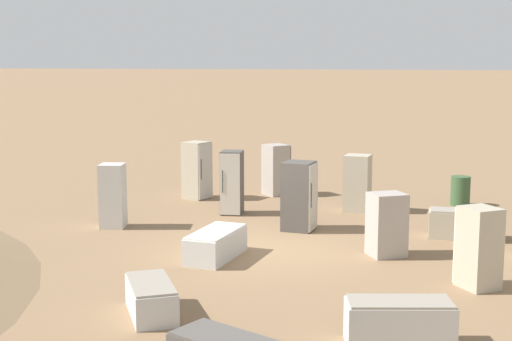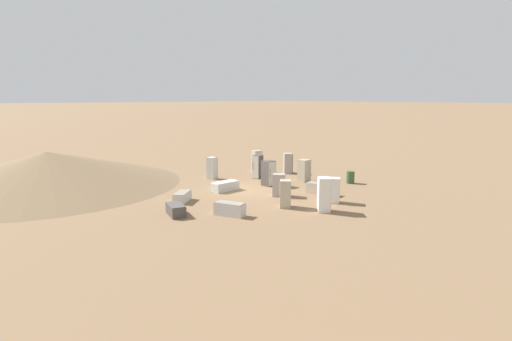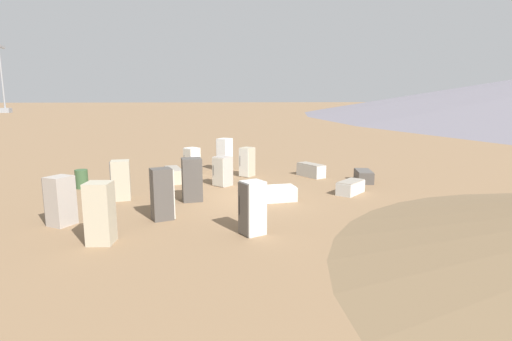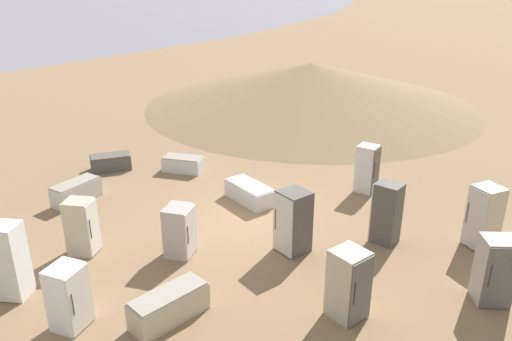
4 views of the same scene
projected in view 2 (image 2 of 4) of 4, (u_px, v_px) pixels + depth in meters
ground_plane at (243, 190)px, 27.41m from camera, size 1000.00×1000.00×0.00m
dirt_mound at (47, 168)px, 28.74m from camera, size 18.77×18.77×2.42m
discarded_fridge_0 at (225, 186)px, 27.08m from camera, size 0.89×1.88×0.63m
discarded_fridge_1 at (285, 194)px, 22.92m from camera, size 0.95×0.95×1.59m
discarded_fridge_2 at (182, 197)px, 24.22m from camera, size 1.53×1.62×0.59m
discarded_fridge_3 at (176, 210)px, 21.41m from camera, size 1.66×1.12×0.60m
discarded_fridge_4 at (257, 161)px, 33.73m from camera, size 0.85×0.83×1.83m
discarded_fridge_5 at (288, 163)px, 33.26m from camera, size 1.01×1.00×1.67m
discarded_fridge_6 at (212, 168)px, 30.90m from camera, size 0.81×0.86×1.70m
discarded_fridge_7 at (279, 185)px, 25.57m from camera, size 1.02×1.02×1.43m
discarded_fridge_8 at (258, 167)px, 31.11m from camera, size 0.76×0.86×1.83m
discarded_fridge_9 at (320, 189)px, 26.09m from camera, size 1.90×0.99×0.72m
discarded_fridge_10 at (304, 171)px, 29.90m from camera, size 0.77×0.83×1.67m
discarded_fridge_11 at (230, 209)px, 21.36m from camera, size 1.78×1.28×0.71m
discarded_fridge_12 at (324, 195)px, 22.03m from camera, size 1.03×1.02×1.91m
discarded_fridge_13 at (334, 190)px, 23.97m from camera, size 0.97×0.96×1.51m
discarded_fridge_14 at (269, 173)px, 28.55m from camera, size 0.84×0.84×1.79m
rusty_barrel at (350, 177)px, 29.38m from camera, size 0.58×0.58×0.90m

